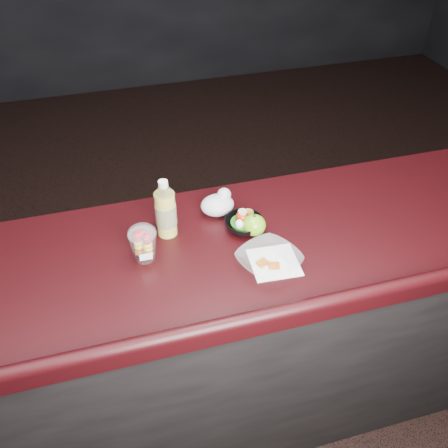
# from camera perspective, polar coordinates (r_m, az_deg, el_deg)

# --- Properties ---
(room_shell) EXTENTS (8.00, 8.00, 8.00)m
(room_shell) POSITION_cam_1_polar(r_m,az_deg,el_deg) (1.08, 3.96, 19.57)
(room_shell) COLOR black
(room_shell) RESTS_ON ground
(counter) EXTENTS (4.06, 0.71, 1.02)m
(counter) POSITION_cam_1_polar(r_m,az_deg,el_deg) (2.13, -0.33, -12.78)
(counter) COLOR black
(counter) RESTS_ON ground
(lemonade_bottle) EXTENTS (0.08, 0.08, 0.23)m
(lemonade_bottle) POSITION_cam_1_polar(r_m,az_deg,el_deg) (1.76, -6.67, 1.34)
(lemonade_bottle) COLOR gold
(lemonade_bottle) RESTS_ON counter
(fruit_cup) EXTENTS (0.10, 0.10, 0.14)m
(fruit_cup) POSITION_cam_1_polar(r_m,az_deg,el_deg) (1.69, -9.23, -2.11)
(fruit_cup) COLOR white
(fruit_cup) RESTS_ON counter
(green_apple) EXTENTS (0.09, 0.09, 0.09)m
(green_apple) POSITION_cam_1_polar(r_m,az_deg,el_deg) (1.79, 3.46, -0.13)
(green_apple) COLOR #357E0E
(green_apple) RESTS_ON counter
(plastic_bag) EXTENTS (0.13, 0.10, 0.09)m
(plastic_bag) POSITION_cam_1_polar(r_m,az_deg,el_deg) (1.88, -0.66, 2.33)
(plastic_bag) COLOR silver
(plastic_bag) RESTS_ON counter
(snack_bowl) EXTENTS (0.16, 0.16, 0.08)m
(snack_bowl) POSITION_cam_1_polar(r_m,az_deg,el_deg) (1.81, 2.25, 0.06)
(snack_bowl) COLOR black
(snack_bowl) RESTS_ON counter
(takeout_bowl) EXTENTS (0.27, 0.27, 0.05)m
(takeout_bowl) POSITION_cam_1_polar(r_m,az_deg,el_deg) (1.67, 5.15, -4.18)
(takeout_bowl) COLOR silver
(takeout_bowl) RESTS_ON counter
(paper_napkin) EXTENTS (0.17, 0.17, 0.00)m
(paper_napkin) POSITION_cam_1_polar(r_m,az_deg,el_deg) (1.70, 5.75, -4.39)
(paper_napkin) COLOR white
(paper_napkin) RESTS_ON counter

